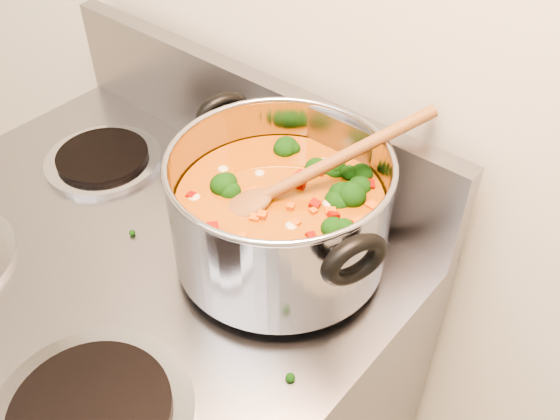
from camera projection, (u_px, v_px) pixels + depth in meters
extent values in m
cube|color=gray|center=(246.00, 118.00, 0.94)|extent=(0.73, 0.03, 0.16)
cylinder|color=#A5A5AD|center=(92.00, 415.00, 0.66)|extent=(0.22, 0.22, 0.01)
cylinder|color=black|center=(90.00, 411.00, 0.66)|extent=(0.17, 0.17, 0.01)
cylinder|color=#A5A5AD|center=(103.00, 160.00, 0.99)|extent=(0.18, 0.18, 0.01)
cylinder|color=black|center=(102.00, 156.00, 0.99)|extent=(0.14, 0.14, 0.01)
cylinder|color=#A5A5AD|center=(268.00, 263.00, 0.83)|extent=(0.18, 0.18, 0.01)
cylinder|color=black|center=(268.00, 259.00, 0.82)|extent=(0.14, 0.14, 0.01)
cylinder|color=#9F9EA6|center=(280.00, 209.00, 0.77)|extent=(0.27, 0.27, 0.15)
torus|color=#9F9EA6|center=(280.00, 162.00, 0.73)|extent=(0.28, 0.28, 0.01)
cylinder|color=#9C5B0E|center=(280.00, 225.00, 0.79)|extent=(0.26, 0.26, 0.09)
torus|color=black|center=(223.00, 113.00, 0.84)|extent=(0.05, 0.08, 0.08)
torus|color=black|center=(354.00, 260.00, 0.64)|extent=(0.05, 0.08, 0.08)
ellipsoid|color=black|center=(256.00, 155.00, 0.82)|extent=(0.04, 0.04, 0.03)
ellipsoid|color=black|center=(209.00, 210.00, 0.74)|extent=(0.04, 0.04, 0.03)
ellipsoid|color=black|center=(240.00, 154.00, 0.83)|extent=(0.04, 0.04, 0.03)
ellipsoid|color=black|center=(246.00, 147.00, 0.84)|extent=(0.04, 0.04, 0.03)
ellipsoid|color=black|center=(294.00, 249.00, 0.70)|extent=(0.04, 0.04, 0.03)
ellipsoid|color=black|center=(284.00, 187.00, 0.78)|extent=(0.04, 0.04, 0.03)
ellipsoid|color=black|center=(310.00, 209.00, 0.75)|extent=(0.04, 0.04, 0.03)
ellipsoid|color=black|center=(265.00, 164.00, 0.81)|extent=(0.04, 0.04, 0.03)
ellipsoid|color=#991005|center=(342.00, 192.00, 0.77)|extent=(0.01, 0.01, 0.01)
ellipsoid|color=#991005|center=(271.00, 245.00, 0.70)|extent=(0.01, 0.01, 0.01)
ellipsoid|color=#991005|center=(337.00, 196.00, 0.76)|extent=(0.01, 0.01, 0.01)
ellipsoid|color=#991005|center=(273.00, 154.00, 0.82)|extent=(0.01, 0.01, 0.01)
ellipsoid|color=#991005|center=(191.00, 197.00, 0.76)|extent=(0.01, 0.01, 0.01)
ellipsoid|color=#991005|center=(341.00, 182.00, 0.78)|extent=(0.01, 0.01, 0.01)
ellipsoid|color=#991005|center=(311.00, 207.00, 0.75)|extent=(0.01, 0.01, 0.01)
ellipsoid|color=#991005|center=(282.00, 249.00, 0.70)|extent=(0.01, 0.01, 0.01)
ellipsoid|color=#991005|center=(351.00, 179.00, 0.79)|extent=(0.01, 0.01, 0.01)
ellipsoid|color=#991005|center=(188.00, 190.00, 0.77)|extent=(0.01, 0.01, 0.01)
ellipsoid|color=#991005|center=(275.00, 236.00, 0.71)|extent=(0.01, 0.01, 0.01)
ellipsoid|color=#991005|center=(280.00, 192.00, 0.77)|extent=(0.01, 0.01, 0.01)
ellipsoid|color=#991005|center=(206.00, 244.00, 0.70)|extent=(0.01, 0.01, 0.01)
ellipsoid|color=#C54F0A|center=(283.00, 218.00, 0.73)|extent=(0.01, 0.01, 0.01)
ellipsoid|color=#C54F0A|center=(249.00, 185.00, 0.78)|extent=(0.01, 0.01, 0.01)
ellipsoid|color=#C54F0A|center=(257.00, 242.00, 0.70)|extent=(0.01, 0.01, 0.01)
ellipsoid|color=#C54F0A|center=(231.00, 211.00, 0.74)|extent=(0.01, 0.01, 0.01)
ellipsoid|color=#C54F0A|center=(306.00, 176.00, 0.79)|extent=(0.01, 0.01, 0.01)
ellipsoid|color=#C54F0A|center=(256.00, 160.00, 0.82)|extent=(0.01, 0.01, 0.01)
ellipsoid|color=#C54F0A|center=(276.00, 148.00, 0.84)|extent=(0.01, 0.01, 0.01)
ellipsoid|color=#C54F0A|center=(228.00, 197.00, 0.76)|extent=(0.01, 0.01, 0.01)
ellipsoid|color=#C54F0A|center=(344.00, 198.00, 0.76)|extent=(0.01, 0.01, 0.01)
ellipsoid|color=#C54F0A|center=(196.00, 195.00, 0.76)|extent=(0.01, 0.01, 0.01)
ellipsoid|color=#C54F0A|center=(281.00, 178.00, 0.79)|extent=(0.01, 0.01, 0.01)
ellipsoid|color=#C54F0A|center=(318.00, 195.00, 0.76)|extent=(0.01, 0.01, 0.01)
ellipsoid|color=tan|center=(273.00, 172.00, 0.80)|extent=(0.02, 0.02, 0.01)
ellipsoid|color=tan|center=(299.00, 149.00, 0.83)|extent=(0.02, 0.02, 0.01)
ellipsoid|color=tan|center=(301.00, 226.00, 0.72)|extent=(0.02, 0.02, 0.01)
ellipsoid|color=tan|center=(246.00, 159.00, 0.82)|extent=(0.02, 0.02, 0.01)
ellipsoid|color=tan|center=(268.00, 147.00, 0.84)|extent=(0.02, 0.02, 0.01)
ellipsoid|color=tan|center=(311.00, 211.00, 0.74)|extent=(0.02, 0.02, 0.01)
ellipsoid|color=tan|center=(308.00, 228.00, 0.72)|extent=(0.02, 0.02, 0.01)
ellipsoid|color=brown|center=(245.00, 206.00, 0.75)|extent=(0.08, 0.09, 0.04)
cylinder|color=brown|center=(340.00, 158.00, 0.75)|extent=(0.14, 0.22, 0.10)
ellipsoid|color=black|center=(380.00, 327.00, 0.75)|extent=(0.01, 0.01, 0.01)
ellipsoid|color=black|center=(355.00, 355.00, 0.72)|extent=(0.01, 0.01, 0.01)
ellipsoid|color=black|center=(432.00, 267.00, 0.82)|extent=(0.01, 0.01, 0.01)
ellipsoid|color=black|center=(141.00, 347.00, 0.73)|extent=(0.01, 0.01, 0.01)
ellipsoid|color=black|center=(319.00, 206.00, 0.91)|extent=(0.01, 0.01, 0.01)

